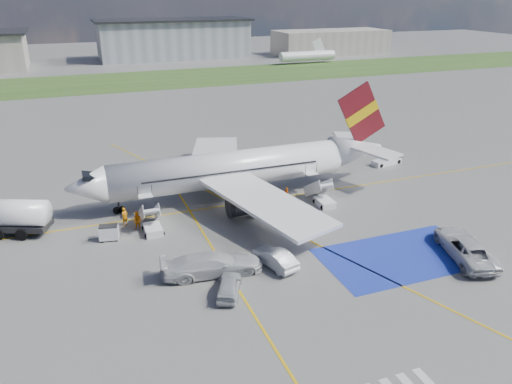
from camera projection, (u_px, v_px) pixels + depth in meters
ground at (278, 256)px, 43.85m from camera, size 400.00×400.00×0.00m
grass_strip at (130, 81)px, 126.03m from camera, size 400.00×30.00×0.01m
taxiway_line_main at (235, 204)px, 54.23m from camera, size 120.00×0.20×0.01m
taxiway_line_cross at (268, 338)px, 33.55m from camera, size 0.20×60.00×0.01m
taxiway_line_diag at (235, 204)px, 54.23m from camera, size 20.71×56.45×0.01m
staging_box at (401, 257)px, 43.67m from camera, size 14.00×8.00×0.01m
terminal_centre at (174, 40)px, 164.92m from camera, size 48.00×18.00×12.00m
terminal_east at (331, 42)px, 177.68m from camera, size 40.00×16.00×8.00m
airliner at (241, 168)px, 55.17m from camera, size 36.81×32.95×11.92m
airstairs_fwd at (152, 225)px, 48.02m from camera, size 1.90×5.20×3.60m
airstairs_aft at (323, 199)px, 54.09m from camera, size 1.90×5.20×3.60m
gpu_cart at (109, 233)px, 46.35m from camera, size 1.93×1.42×1.46m
belt_loader at (387, 162)px, 66.47m from camera, size 4.75×2.37×1.38m
car_silver_a at (229, 286)px, 38.10m from camera, size 3.30×4.55×1.44m
car_silver_b at (275, 258)px, 41.95m from camera, size 2.81×4.91×1.53m
van_white_a at (465, 244)px, 43.33m from camera, size 4.74×6.98×2.40m
van_white_b at (212, 261)px, 40.58m from camera, size 6.50×3.22×2.45m
crew_fwd at (125, 216)px, 49.14m from camera, size 0.82×0.77×1.88m
crew_nose at (138, 221)px, 48.12m from camera, size 1.19×1.14×1.93m
crew_aft at (287, 194)px, 54.85m from camera, size 0.42×0.94×1.58m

